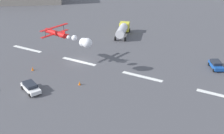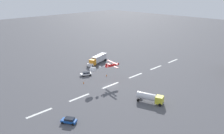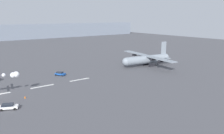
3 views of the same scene
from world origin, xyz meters
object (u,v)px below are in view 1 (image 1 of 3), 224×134
stunt_biplane_red (72,38)px  followme_car_yellow (31,87)px  traffic_cone_near (33,69)px  traffic_cone_far (80,83)px  fuel_tanker_truck (123,30)px  airport_staff_sedan (216,65)px

stunt_biplane_red → followme_car_yellow: (-1.31, -10.63, -5.56)m
traffic_cone_near → traffic_cone_far: 11.26m
fuel_tanker_truck → traffic_cone_far: 27.05m
followme_car_yellow → traffic_cone_near: followme_car_yellow is taller
traffic_cone_near → fuel_tanker_truck: bearing=77.0°
stunt_biplane_red → traffic_cone_far: 8.90m
followme_car_yellow → traffic_cone_far: bearing=45.1°
fuel_tanker_truck → airport_staff_sedan: fuel_tanker_truck is taller
followme_car_yellow → traffic_cone_far: size_ratio=6.47×
fuel_tanker_truck → followme_car_yellow: size_ratio=1.77×
stunt_biplane_red → traffic_cone_far: bearing=-46.3°
stunt_biplane_red → fuel_tanker_truck: 22.24m
traffic_cone_near → traffic_cone_far: bearing=-2.3°
fuel_tanker_truck → followme_car_yellow: fuel_tanker_truck is taller
airport_staff_sedan → traffic_cone_far: size_ratio=5.87×
stunt_biplane_red → fuel_tanker_truck: stunt_biplane_red is taller
followme_car_yellow → fuel_tanker_truck: bearing=88.9°
fuel_tanker_truck → traffic_cone_near: bearing=-103.0°
stunt_biplane_red → airport_staff_sedan: (23.86, 13.75, -5.56)m
airport_staff_sedan → traffic_cone_near: (-30.57, -18.06, -0.44)m
stunt_biplane_red → fuel_tanker_truck: (-0.70, 21.74, -4.64)m
fuel_tanker_truck → traffic_cone_far: fuel_tanker_truck is taller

